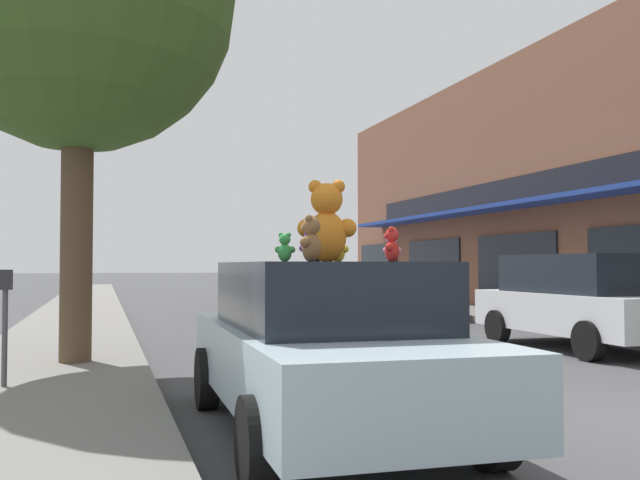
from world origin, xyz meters
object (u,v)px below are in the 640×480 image
at_px(teddy_bear_yellow, 338,247).
at_px(parking_meter, 5,312).
at_px(teddy_bear_purple, 310,246).
at_px(teddy_bear_giant, 327,223).
at_px(plush_art_car, 324,344).
at_px(teddy_bear_red, 392,245).
at_px(teddy_bear_black, 317,251).
at_px(parked_car_far_center, 581,299).
at_px(teddy_bear_green, 285,248).
at_px(teddy_bear_brown, 311,239).
at_px(parked_car_far_right, 397,290).
at_px(teddy_bear_pink, 391,248).

height_order(teddy_bear_yellow, parking_meter, teddy_bear_yellow).
bearing_deg(teddy_bear_yellow, teddy_bear_purple, 111.38).
bearing_deg(parking_meter, teddy_bear_yellow, -24.31).
bearing_deg(teddy_bear_giant, teddy_bear_purple, 85.93).
relative_size(plush_art_car, teddy_bear_red, 16.57).
distance_m(teddy_bear_black, parked_car_far_center, 7.19).
bearing_deg(teddy_bear_yellow, teddy_bear_green, 104.52).
bearing_deg(teddy_bear_red, teddy_bear_purple, -94.15).
xyz_separation_m(teddy_bear_brown, teddy_bear_red, (0.58, -0.24, -0.05)).
bearing_deg(teddy_bear_purple, teddy_bear_green, -27.70).
xyz_separation_m(teddy_bear_giant, teddy_bear_green, (-0.63, -0.87, -0.26)).
distance_m(teddy_bear_red, parked_car_far_right, 15.01).
bearing_deg(teddy_bear_green, teddy_bear_yellow, -91.33).
bearing_deg(teddy_bear_red, teddy_bear_black, -142.71).
relative_size(teddy_bear_purple, parking_meter, 0.21).
bearing_deg(plush_art_car, parked_car_far_center, 38.14).
relative_size(teddy_bear_yellow, teddy_bear_green, 1.39).
xyz_separation_m(teddy_bear_green, teddy_bear_red, (0.74, -0.46, 0.02)).
distance_m(teddy_bear_giant, parked_car_far_right, 13.87).
relative_size(teddy_bear_black, parked_car_far_right, 0.05).
height_order(teddy_bear_black, parking_meter, teddy_bear_black).
height_order(teddy_bear_red, parked_car_far_right, teddy_bear_red).
xyz_separation_m(teddy_bear_red, parking_meter, (-3.16, 3.34, -0.67)).
distance_m(teddy_bear_yellow, parking_meter, 3.72).
distance_m(teddy_bear_giant, parking_meter, 3.76).
xyz_separation_m(teddy_bear_brown, teddy_bear_yellow, (0.75, 1.59, -0.02)).
height_order(teddy_bear_green, parking_meter, teddy_bear_green).
bearing_deg(parked_car_far_right, teddy_bear_red, -113.30).
distance_m(plush_art_car, teddy_bear_purple, 1.01).
distance_m(teddy_bear_purple, parking_meter, 3.98).
height_order(teddy_bear_yellow, teddy_bear_black, teddy_bear_yellow).
xyz_separation_m(plush_art_car, teddy_bear_black, (0.17, 0.79, 0.84)).
bearing_deg(teddy_bear_purple, teddy_bear_yellow, -134.77).
bearing_deg(teddy_bear_black, teddy_bear_red, 32.50).
height_order(teddy_bear_brown, teddy_bear_red, teddy_bear_brown).
relative_size(teddy_bear_red, teddy_bear_pink, 1.09).
height_order(teddy_bear_giant, teddy_bear_purple, teddy_bear_giant).
xyz_separation_m(plush_art_car, parking_meter, (-2.89, 2.43, 0.19)).
relative_size(plush_art_car, teddy_bear_green, 18.93).
xyz_separation_m(teddy_bear_purple, parked_car_far_right, (6.46, 13.34, -0.87)).
height_order(teddy_bear_brown, parked_car_far_center, teddy_bear_brown).
height_order(teddy_bear_giant, teddy_bear_black, teddy_bear_giant).
distance_m(teddy_bear_red, parking_meter, 4.64).
relative_size(plush_art_car, teddy_bear_giant, 5.75).
height_order(teddy_bear_green, teddy_bear_red, teddy_bear_red).
height_order(plush_art_car, teddy_bear_giant, teddy_bear_giant).
xyz_separation_m(teddy_bear_green, parking_meter, (-2.42, 2.88, -0.65)).
bearing_deg(teddy_bear_green, teddy_bear_red, -179.60).
xyz_separation_m(teddy_bear_black, parked_car_far_center, (6.02, 3.85, -0.75)).
bearing_deg(teddy_bear_brown, teddy_bear_giant, -163.75).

